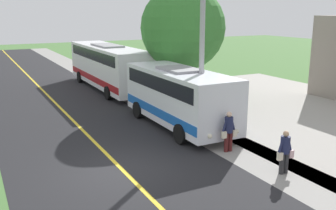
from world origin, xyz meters
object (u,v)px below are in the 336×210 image
object	(u,v)px
pedestrian_with_bags	(285,151)
pedestrian_waiting	(229,130)
transit_bus_rear	(108,65)
street_light_pole	(200,45)
tree_curbside	(183,28)
shuttle_bus_front	(179,95)

from	to	relation	value
pedestrian_with_bags	pedestrian_waiting	xyz separation A→B (m)	(0.45, -2.73, 0.07)
transit_bus_rear	pedestrian_with_bags	xyz separation A→B (m)	(-0.49, 17.74, -0.95)
pedestrian_with_bags	street_light_pole	distance (m)	6.46
pedestrian_waiting	tree_curbside	world-z (taller)	tree_curbside
shuttle_bus_front	pedestrian_with_bags	size ratio (longest dim) A/B	4.83
transit_bus_rear	street_light_pole	size ratio (longest dim) A/B	1.52
shuttle_bus_front	tree_curbside	size ratio (longest dim) A/B	1.06
pedestrian_waiting	pedestrian_with_bags	bearing A→B (deg)	99.34
pedestrian_waiting	shuttle_bus_front	bearing A→B (deg)	-89.23
transit_bus_rear	shuttle_bus_front	bearing A→B (deg)	89.93
shuttle_bus_front	pedestrian_with_bags	bearing A→B (deg)	94.21
shuttle_bus_front	tree_curbside	bearing A→B (deg)	-121.51
transit_bus_rear	tree_curbside	bearing A→B (deg)	114.46
street_light_pole	shuttle_bus_front	bearing A→B (deg)	-76.19
pedestrian_with_bags	transit_bus_rear	bearing A→B (deg)	-88.42
pedestrian_with_bags	tree_curbside	bearing A→B (deg)	-101.55
transit_bus_rear	pedestrian_waiting	size ratio (longest dim) A/B	6.73
transit_bus_rear	street_light_pole	bearing A→B (deg)	91.46
transit_bus_rear	tree_curbside	xyz separation A→B (m)	(-2.84, 6.24, 2.86)
transit_bus_rear	tree_curbside	world-z (taller)	tree_curbside
shuttle_bus_front	street_light_pole	xyz separation A→B (m)	(-0.32, 1.32, 2.56)
shuttle_bus_front	pedestrian_with_bags	world-z (taller)	shuttle_bus_front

